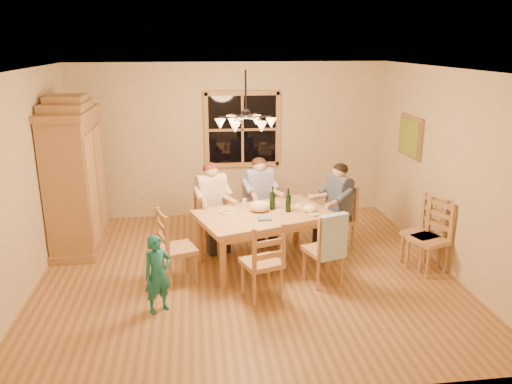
{
  "coord_description": "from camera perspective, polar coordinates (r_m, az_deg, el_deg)",
  "views": [
    {
      "loc": [
        -0.65,
        -6.15,
        3.03
      ],
      "look_at": [
        0.14,
        0.1,
        1.12
      ],
      "focal_mm": 35.0,
      "sensor_mm": 36.0,
      "label": 1
    }
  ],
  "objects": [
    {
      "name": "wine_bottle_a",
      "position": [
        6.99,
        1.9,
        -0.7
      ],
      "size": [
        0.08,
        0.08,
        0.33
      ],
      "primitive_type": "cylinder",
      "color": "black",
      "rests_on": "dining_table"
    },
    {
      "name": "chair_near_left",
      "position": [
        6.18,
        0.64,
        -9.34
      ],
      "size": [
        0.55,
        0.54,
        0.99
      ],
      "rotation": [
        0.0,
        0.0,
        0.32
      ],
      "color": "#AF894D",
      "rests_on": "floor"
    },
    {
      "name": "chair_far_right",
      "position": [
        7.89,
        0.38,
        -3.37
      ],
      "size": [
        0.55,
        0.54,
        0.99
      ],
      "rotation": [
        0.0,
        0.0,
        3.46
      ],
      "color": "#AF894D",
      "rests_on": "floor"
    },
    {
      "name": "chandelier",
      "position": [
        6.26,
        -1.17,
        8.09
      ],
      "size": [
        0.77,
        0.68,
        0.71
      ],
      "color": "black",
      "rests_on": "ceiling"
    },
    {
      "name": "towel",
      "position": [
        6.29,
        8.75,
        -5.11
      ],
      "size": [
        0.39,
        0.22,
        0.58
      ],
      "primitive_type": "cube",
      "rotation": [
        0.0,
        0.0,
        0.32
      ],
      "color": "#ADD4EB",
      "rests_on": "chair_near_right"
    },
    {
      "name": "adult_slate_man",
      "position": [
        7.47,
        9.4,
        -0.44
      ],
      "size": [
        0.52,
        0.49,
        0.87
      ],
      "rotation": [
        0.0,
        0.0,
        1.89
      ],
      "color": "#3E4A63",
      "rests_on": "floor"
    },
    {
      "name": "painting",
      "position": [
        8.21,
        17.19,
        6.07
      ],
      "size": [
        0.06,
        0.78,
        0.64
      ],
      "color": "#91613E",
      "rests_on": "wall_right"
    },
    {
      "name": "cap",
      "position": [
        6.92,
        6.17,
        -1.92
      ],
      "size": [
        0.2,
        0.2,
        0.11
      ],
      "primitive_type": "ellipsoid",
      "color": "beige",
      "rests_on": "dining_table"
    },
    {
      "name": "ceiling",
      "position": [
        6.2,
        -1.2,
        13.79
      ],
      "size": [
        5.5,
        5.0,
        0.02
      ],
      "primitive_type": "cube",
      "color": "white",
      "rests_on": "wall_back"
    },
    {
      "name": "wine_glass_b",
      "position": [
        7.25,
        3.9,
        -0.86
      ],
      "size": [
        0.06,
        0.06,
        0.14
      ],
      "primitive_type": "cylinder",
      "color": "silver",
      "rests_on": "dining_table"
    },
    {
      "name": "cloth_bundle",
      "position": [
        6.91,
        0.42,
        -1.66
      ],
      "size": [
        0.28,
        0.22,
        0.15
      ],
      "primitive_type": "ellipsoid",
      "color": "beige",
      "rests_on": "dining_table"
    },
    {
      "name": "plate_woman",
      "position": [
        6.94,
        -3.21,
        -2.2
      ],
      "size": [
        0.26,
        0.26,
        0.02
      ],
      "primitive_type": "cylinder",
      "color": "white",
      "rests_on": "dining_table"
    },
    {
      "name": "floor",
      "position": [
        6.89,
        -1.07,
        -9.24
      ],
      "size": [
        5.5,
        5.5,
        0.0
      ],
      "primitive_type": "plane",
      "color": "olive",
      "rests_on": "ground"
    },
    {
      "name": "wall_right",
      "position": [
        7.23,
        21.1,
        2.26
      ],
      "size": [
        0.02,
        5.0,
        2.7
      ],
      "primitive_type": "cube",
      "color": "#C6B38C",
      "rests_on": "floor"
    },
    {
      "name": "armoire",
      "position": [
        7.87,
        -19.97,
        1.28
      ],
      "size": [
        0.66,
        1.4,
        2.3
      ],
      "color": "#91613E",
      "rests_on": "floor"
    },
    {
      "name": "wall_left",
      "position": [
        6.72,
        -25.15,
        0.72
      ],
      "size": [
        0.02,
        5.0,
        2.7
      ],
      "primitive_type": "cube",
      "color": "#C6B38C",
      "rests_on": "floor"
    },
    {
      "name": "chair_near_right",
      "position": [
        6.59,
        7.67,
        -7.77
      ],
      "size": [
        0.55,
        0.54,
        0.99
      ],
      "rotation": [
        0.0,
        0.0,
        0.32
      ],
      "color": "#AF894D",
      "rests_on": "floor"
    },
    {
      "name": "adult_woman",
      "position": [
        7.42,
        -5.1,
        -0.37
      ],
      "size": [
        0.49,
        0.52,
        0.87
      ],
      "rotation": [
        0.0,
        0.0,
        3.46
      ],
      "color": "#C8B29B",
      "rests_on": "floor"
    },
    {
      "name": "chair_end_right",
      "position": [
        7.64,
        9.21,
        -4.29
      ],
      "size": [
        0.54,
        0.55,
        0.99
      ],
      "rotation": [
        0.0,
        0.0,
        1.89
      ],
      "color": "#AF894D",
      "rests_on": "floor"
    },
    {
      "name": "wine_bottle_b",
      "position": [
        6.9,
        3.7,
        -0.94
      ],
      "size": [
        0.08,
        0.08,
        0.33
      ],
      "primitive_type": "cylinder",
      "color": "black",
      "rests_on": "dining_table"
    },
    {
      "name": "chair_end_left",
      "position": [
        6.63,
        -8.83,
        -7.65
      ],
      "size": [
        0.54,
        0.55,
        0.99
      ],
      "rotation": [
        0.0,
        0.0,
        -1.25
      ],
      "color": "#AF894D",
      "rests_on": "floor"
    },
    {
      "name": "child",
      "position": [
        5.91,
        -11.18,
        -9.19
      ],
      "size": [
        0.41,
        0.37,
        0.94
      ],
      "primitive_type": "imported",
      "rotation": [
        0.0,
        0.0,
        0.55
      ],
      "color": "#1B727D",
      "rests_on": "floor"
    },
    {
      "name": "wall_back",
      "position": [
        8.84,
        -2.87,
        5.88
      ],
      "size": [
        5.5,
        0.02,
        2.7
      ],
      "primitive_type": "cube",
      "color": "#C6B38C",
      "rests_on": "floor"
    },
    {
      "name": "plate_plaid",
      "position": [
        7.22,
        1.75,
        -1.42
      ],
      "size": [
        0.26,
        0.26,
        0.02
      ],
      "primitive_type": "cylinder",
      "color": "white",
      "rests_on": "dining_table"
    },
    {
      "name": "adult_plaid_man",
      "position": [
        7.72,
        0.39,
        0.38
      ],
      "size": [
        0.49,
        0.52,
        0.87
      ],
      "rotation": [
        0.0,
        0.0,
        3.46
      ],
      "color": "#374A99",
      "rests_on": "floor"
    },
    {
      "name": "dining_table",
      "position": [
        6.92,
        0.87,
        -3.2
      ],
      "size": [
        2.03,
        1.6,
        0.76
      ],
      "rotation": [
        0.0,
        0.0,
        0.32
      ],
      "color": "#B37E4F",
      "rests_on": "floor"
    },
    {
      "name": "chair_far_left",
      "position": [
        7.6,
        -5.0,
        -4.25
      ],
      "size": [
        0.55,
        0.54,
        0.99
      ],
      "rotation": [
        0.0,
        0.0,
        3.46
      ],
      "color": "#AF894D",
      "rests_on": "floor"
    },
    {
      "name": "chair_spare_front",
      "position": [
        7.22,
        18.97,
        -6.32
      ],
      "size": [
        0.55,
        0.56,
        0.99
      ],
      "rotation": [
        0.0,
        0.0,
        1.94
      ],
      "color": "#AF894D",
      "rests_on": "floor"
    },
    {
      "name": "wine_glass_a",
      "position": [
        7.05,
        -1.32,
        -1.34
      ],
      "size": [
        0.06,
        0.06,
        0.14
      ],
      "primitive_type": "cylinder",
      "color": "silver",
      "rests_on": "dining_table"
    },
    {
      "name": "plate_slate",
      "position": [
        7.2,
        5.55,
        -1.53
      ],
      "size": [
        0.26,
        0.26,
        0.02
      ],
      "primitive_type": "cylinder",
      "color": "white",
      "rests_on": "dining_table"
    },
    {
      "name": "chair_spare_back",
      "position": [
        7.38,
        18.34,
        -5.76
      ],
      "size": [
        0.54,
        0.56,
        0.99
      ],
      "rotation": [
        0.0,
        0.0,
        1.91
      ],
      "color": "#AF894D",
      "rests_on": "floor"
    },
    {
      "name": "window",
      "position": [
        8.79,
        -1.57,
        7.15
      ],
      "size": [
        1.3,
        0.06,
        1.3
      ],
      "color": "black",
      "rests_on": "wall_back"
    },
    {
      "name": "napkin",
      "position": [
        6.63,
        0.97,
        -3.05
      ],
      "size": [
        0.22,
        0.19,
        0.03
      ],
      "primitive_type": "cube",
      "rotation": [
        0.0,
        0.0,
        0.32
      ],
      "color": "slate",
      "rests_on": "dining_table"
    }
  ]
}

